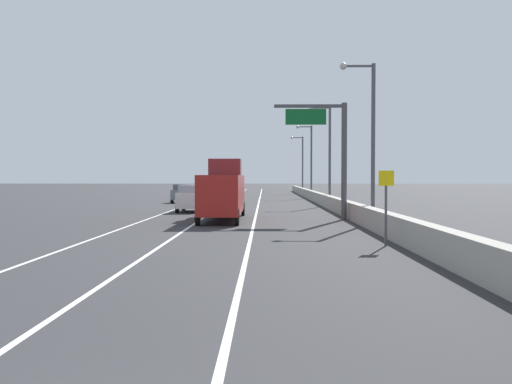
% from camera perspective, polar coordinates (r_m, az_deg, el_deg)
% --- Properties ---
extents(ground_plane, '(320.00, 320.00, 0.00)m').
position_cam_1_polar(ground_plane, '(68.57, -0.85, -0.70)').
color(ground_plane, '#2D2D30').
extents(lane_stripe_left, '(0.16, 130.00, 0.00)m').
position_cam_1_polar(lane_stripe_left, '(60.03, -6.38, -1.03)').
color(lane_stripe_left, silver).
rests_on(lane_stripe_left, ground_plane).
extents(lane_stripe_center, '(0.16, 130.00, 0.00)m').
position_cam_1_polar(lane_stripe_center, '(59.69, -3.04, -1.04)').
color(lane_stripe_center, silver).
rests_on(lane_stripe_center, ground_plane).
extents(lane_stripe_right, '(0.16, 130.00, 0.00)m').
position_cam_1_polar(lane_stripe_right, '(59.55, 0.32, -1.04)').
color(lane_stripe_right, silver).
rests_on(lane_stripe_right, ground_plane).
extents(jersey_barrier_right, '(0.60, 120.00, 1.10)m').
position_cam_1_polar(jersey_barrier_right, '(44.90, 8.23, -1.22)').
color(jersey_barrier_right, '#9E998E').
rests_on(jersey_barrier_right, ground_plane).
extents(overhead_sign_gantry, '(4.68, 0.36, 7.50)m').
position_cam_1_polar(overhead_sign_gantry, '(34.77, 8.17, 4.85)').
color(overhead_sign_gantry, '#47474C').
rests_on(overhead_sign_gantry, ground_plane).
extents(speed_advisory_sign, '(0.60, 0.11, 3.00)m').
position_cam_1_polar(speed_advisory_sign, '(21.78, 13.68, -1.03)').
color(speed_advisory_sign, '#4C4C51').
rests_on(speed_advisory_sign, ground_plane).
extents(lamp_post_right_second, '(2.14, 0.44, 9.59)m').
position_cam_1_polar(lamp_post_right_second, '(32.89, 11.91, 6.43)').
color(lamp_post_right_second, '#4C4C51').
rests_on(lamp_post_right_second, ground_plane).
extents(lamp_post_right_third, '(2.14, 0.44, 9.59)m').
position_cam_1_polar(lamp_post_right_third, '(51.85, 7.57, 4.67)').
color(lamp_post_right_third, '#4C4C51').
rests_on(lamp_post_right_third, ground_plane).
extents(lamp_post_right_fourth, '(2.14, 0.44, 9.59)m').
position_cam_1_polar(lamp_post_right_fourth, '(70.98, 5.70, 3.84)').
color(lamp_post_right_fourth, '#4C4C51').
rests_on(lamp_post_right_fourth, ground_plane).
extents(lamp_post_right_fifth, '(2.14, 0.44, 9.59)m').
position_cam_1_polar(lamp_post_right_fifth, '(90.19, 4.82, 3.36)').
color(lamp_post_right_fifth, '#4C4C51').
rests_on(lamp_post_right_fifth, ground_plane).
extents(car_red_0, '(1.93, 4.22, 1.92)m').
position_cam_1_polar(car_red_0, '(98.90, -4.01, 0.55)').
color(car_red_0, red).
rests_on(car_red_0, ground_plane).
extents(car_white_1, '(1.91, 4.20, 2.12)m').
position_cam_1_polar(car_white_1, '(42.60, -6.94, -0.69)').
color(car_white_1, white).
rests_on(car_white_1, ground_plane).
extents(car_gray_2, '(2.01, 4.44, 1.98)m').
position_cam_1_polar(car_gray_2, '(58.30, -7.81, -0.15)').
color(car_gray_2, slate).
rests_on(car_gray_2, ground_plane).
extents(car_black_3, '(1.88, 4.25, 2.04)m').
position_cam_1_polar(car_black_3, '(67.07, -3.76, 0.11)').
color(car_black_3, black).
rests_on(car_black_3, ground_plane).
extents(car_green_4, '(1.87, 4.04, 1.89)m').
position_cam_1_polar(car_green_4, '(78.66, -3.34, 0.28)').
color(car_green_4, '#196033').
rests_on(car_green_4, ground_plane).
extents(box_truck, '(2.48, 9.25, 3.96)m').
position_cam_1_polar(box_truck, '(34.37, -3.52, 0.03)').
color(box_truck, '#A51E19').
rests_on(box_truck, ground_plane).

